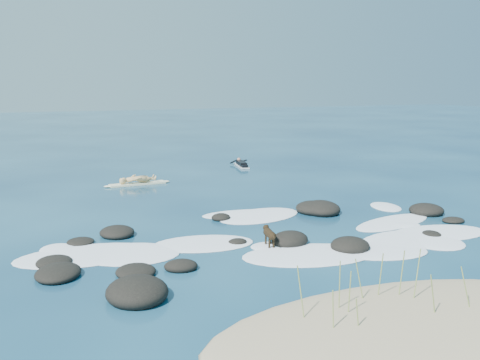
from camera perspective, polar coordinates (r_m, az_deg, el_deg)
name	(u,v)px	position (r m, az deg, el deg)	size (l,w,h in m)	color
ground	(252,228)	(18.37, 1.24, -5.10)	(160.00, 160.00, 0.00)	#0A2642
sand_dune	(412,328)	(11.76, 17.83, -14.81)	(9.00, 4.40, 0.60)	#9E8966
dune_grass	(378,289)	(11.69, 14.48, -11.22)	(3.54, 1.38, 1.24)	#839749
reef_rocks	(263,235)	(17.10, 2.47, -5.86)	(14.84, 7.52, 0.64)	black
breaking_foam	(292,238)	(17.24, 5.55, -6.16)	(14.90, 7.90, 0.12)	white
standing_surfer_rig	(137,170)	(26.27, -10.92, 1.06)	(3.27, 0.77, 1.86)	#F4F2C3
paddling_surfer_rig	(241,164)	(31.54, 0.15, 1.70)	(1.10, 2.41, 0.42)	silver
dog	(269,234)	(16.15, 3.13, -5.74)	(0.34, 1.01, 0.64)	black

